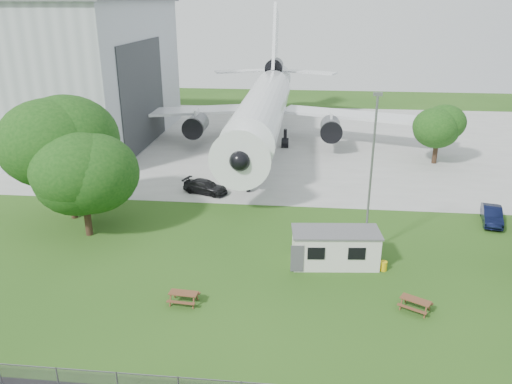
# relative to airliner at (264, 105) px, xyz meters

# --- Properties ---
(ground) EXTENTS (160.00, 160.00, 0.00)m
(ground) POSITION_rel_airliner_xyz_m (2.00, -35.86, -5.27)
(ground) COLOR #38631F
(concrete_apron) EXTENTS (120.00, 46.00, 0.03)m
(concrete_apron) POSITION_rel_airliner_xyz_m (2.00, 2.14, -5.25)
(concrete_apron) COLOR #B7B7B2
(concrete_apron) RESTS_ON ground
(airliner) EXTENTS (46.36, 47.73, 17.69)m
(airliner) POSITION_rel_airliner_xyz_m (0.00, 0.00, 0.00)
(airliner) COLOR white
(airliner) RESTS_ON ground
(site_cabin) EXTENTS (6.86, 3.27, 2.62)m
(site_cabin) POSITION_rel_airliner_xyz_m (7.92, -31.33, -3.96)
(site_cabin) COLOR silver
(site_cabin) RESTS_ON ground
(picnic_west) EXTENTS (1.91, 1.63, 0.76)m
(picnic_west) POSITION_rel_airliner_xyz_m (-1.72, -37.39, -5.27)
(picnic_west) COLOR brown
(picnic_west) RESTS_ON ground
(picnic_east) EXTENTS (2.30, 2.19, 0.76)m
(picnic_east) POSITION_rel_airliner_xyz_m (12.59, -36.66, -5.27)
(picnic_east) COLOR brown
(picnic_east) RESTS_ON ground
(lamp_mast) EXTENTS (0.16, 0.16, 12.00)m
(lamp_mast) POSITION_rel_airliner_xyz_m (10.20, -29.66, 0.73)
(lamp_mast) COLOR slate
(lamp_mast) RESTS_ON ground
(tree_west_big) EXTENTS (9.57, 9.57, 11.45)m
(tree_west_big) POSITION_rel_airliner_xyz_m (-14.43, -25.38, 1.39)
(tree_west_big) COLOR #382619
(tree_west_big) RESTS_ON ground
(tree_west_small) EXTENTS (7.54, 7.54, 8.70)m
(tree_west_small) POSITION_rel_airliner_xyz_m (-11.71, -28.53, -0.35)
(tree_west_small) COLOR #382619
(tree_west_small) RESTS_ON ground
(tree_far_apron) EXTENTS (6.26, 6.26, 7.50)m
(tree_far_apron) POSITION_rel_airliner_xyz_m (20.51, -5.94, -0.91)
(tree_far_apron) COLOR #382619
(tree_far_apron) RESTS_ON ground
(car_ne_sedan) EXTENTS (2.31, 4.43, 1.39)m
(car_ne_sedan) POSITION_rel_airliner_xyz_m (21.54, -22.75, -4.57)
(car_ne_sedan) COLOR black
(car_ne_sedan) RESTS_ON ground
(car_apron_van) EXTENTS (4.92, 3.26, 1.32)m
(car_apron_van) POSITION_rel_airliner_xyz_m (-4.17, -18.34, -4.61)
(car_apron_van) COLOR black
(car_apron_van) RESTS_ON ground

